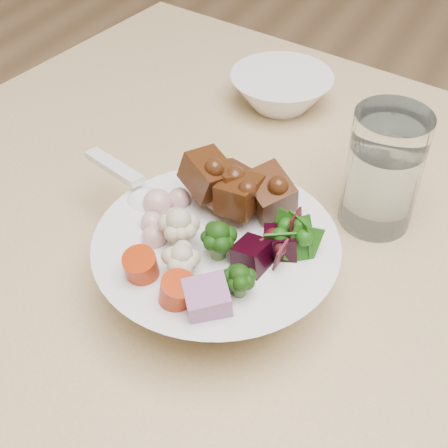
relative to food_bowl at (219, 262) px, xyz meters
The scene contains 4 objects.
food_bowl is the anchor object (origin of this frame).
soup_spoon 0.10m from the food_bowl, 166.33° to the left, with size 0.13×0.07×0.03m.
water_glass 0.19m from the food_bowl, 59.19° to the left, with size 0.08×0.08×0.13m.
side_bowl 0.34m from the food_bowl, 103.97° to the left, with size 0.13×0.13×0.04m, color white, non-canonical shape.
Camera 1 is at (-0.33, -0.24, 1.13)m, focal length 50.00 mm.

